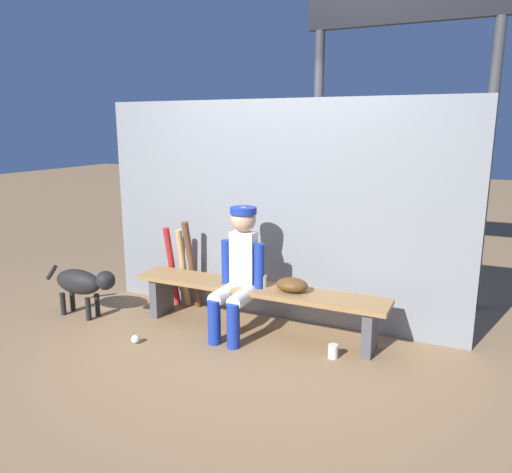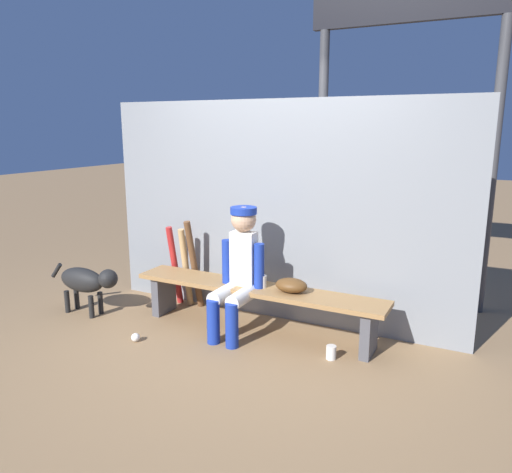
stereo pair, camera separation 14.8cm
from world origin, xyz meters
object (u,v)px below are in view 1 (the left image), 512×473
(cup_on_bench, at_px, (262,281))
(player_seated, at_px, (238,268))
(cup_on_ground, at_px, (333,351))
(bat_wood_tan, at_px, (183,268))
(dog, at_px, (83,283))
(bat_wood_dark, at_px, (192,266))
(dugout_bench, at_px, (256,296))
(baseball_glove, at_px, (292,285))
(bat_aluminum_red, at_px, (172,266))
(scoreboard, at_px, (410,21))
(baseball, at_px, (135,339))

(cup_on_bench, bearing_deg, player_seated, -148.17)
(cup_on_ground, bearing_deg, bat_wood_tan, 165.02)
(cup_on_bench, xyz_separation_m, dog, (-1.71, -0.38, -0.14))
(bat_wood_dark, bearing_deg, cup_on_bench, -14.52)
(dugout_bench, distance_m, baseball_glove, 0.37)
(bat_wood_dark, relative_size, bat_aluminum_red, 1.11)
(bat_wood_tan, relative_size, cup_on_ground, 7.43)
(cup_on_ground, distance_m, scoreboard, 3.19)
(bat_wood_dark, bearing_deg, scoreboard, 34.49)
(cup_on_ground, bearing_deg, dugout_bench, 164.69)
(dugout_bench, height_order, cup_on_bench, cup_on_bench)
(baseball, bearing_deg, bat_wood_tan, 96.00)
(cup_on_ground, bearing_deg, baseball_glove, 154.18)
(player_seated, bearing_deg, dugout_bench, 41.98)
(player_seated, bearing_deg, baseball, -141.62)
(baseball_glove, xyz_separation_m, baseball, (-1.15, -0.66, -0.44))
(bat_aluminum_red, bearing_deg, baseball_glove, -9.99)
(cup_on_ground, height_order, scoreboard, scoreboard)
(cup_on_ground, height_order, dog, dog)
(baseball, bearing_deg, bat_wood_dark, 89.03)
(player_seated, xyz_separation_m, bat_wood_tan, (-0.79, 0.35, -0.20))
(player_seated, height_order, scoreboard, scoreboard)
(bat_wood_dark, xyz_separation_m, dog, (-0.85, -0.60, -0.12))
(scoreboard, bearing_deg, bat_aluminum_red, -149.38)
(cup_on_ground, xyz_separation_m, cup_on_bench, (-0.72, 0.21, 0.42))
(baseball_glove, xyz_separation_m, scoreboard, (0.62, 1.43, 2.29))
(bat_wood_dark, bearing_deg, dog, -144.75)
(baseball_glove, bearing_deg, bat_wood_dark, 168.80)
(dog, bearing_deg, bat_aluminum_red, 45.97)
(bat_aluminum_red, distance_m, cup_on_bench, 1.14)
(dog, bearing_deg, cup_on_bench, 12.41)
(bat_aluminum_red, bearing_deg, dugout_bench, -13.08)
(baseball_glove, relative_size, bat_aluminum_red, 0.34)
(baseball_glove, height_order, bat_wood_dark, bat_wood_dark)
(cup_on_bench, bearing_deg, bat_aluminum_red, 167.70)
(bat_wood_dark, height_order, dog, bat_wood_dark)
(bat_wood_dark, bearing_deg, bat_wood_tan, 172.70)
(baseball, bearing_deg, bat_aluminum_red, 104.54)
(bat_wood_dark, height_order, scoreboard, scoreboard)
(player_seated, distance_m, baseball, 1.06)
(bat_wood_dark, xyz_separation_m, scoreboard, (1.76, 1.21, 2.32))
(dugout_bench, relative_size, bat_aluminum_red, 2.83)
(baseball, distance_m, scoreboard, 3.88)
(bat_wood_tan, xyz_separation_m, cup_on_ground, (1.69, -0.45, -0.35))
(baseball, xyz_separation_m, cup_on_ground, (1.59, 0.45, 0.02))
(baseball_glove, bearing_deg, bat_wood_tan, 169.14)
(baseball_glove, height_order, cup_on_ground, baseball_glove)
(bat_wood_dark, height_order, cup_on_ground, bat_wood_dark)
(dugout_bench, bearing_deg, dog, -167.25)
(baseball, bearing_deg, baseball_glove, 29.80)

